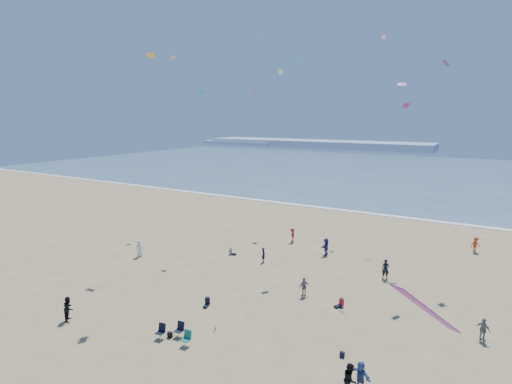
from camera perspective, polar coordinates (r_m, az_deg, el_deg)
The scene contains 12 objects.
ground at distance 25.29m, azimuth -14.55°, elevation -24.34°, with size 220.00×220.00×0.00m, color tan.
ocean at distance 111.25m, azimuth 22.47°, elevation 2.42°, with size 220.00×100.00×0.06m, color #476B84.
surf_line at distance 62.84m, azimuth 15.79°, elevation -2.95°, with size 220.00×1.20×0.08m, color white.
headland_far at distance 199.42m, azimuth 8.39°, elevation 6.84°, with size 110.00×20.00×3.20m, color #7A8EA8.
headland_near at distance 213.49m, azimuth -2.19°, elevation 7.03°, with size 40.00×14.00×2.00m, color #7A8EA8.
standing_flyers at distance 35.67m, azimuth 9.50°, elevation -11.77°, with size 36.07×32.64×1.84m.
seated_group at distance 29.24m, azimuth -3.26°, elevation -17.85°, with size 14.93×25.05×0.84m.
chair_cluster at distance 28.05m, azimuth -11.53°, elevation -19.20°, with size 2.66×1.46×1.00m.
white_tote at distance 29.48m, azimuth -13.17°, elevation -18.36°, with size 0.35×0.20×0.40m, color silver.
black_backpack at distance 28.61m, azimuth -12.20°, elevation -19.31°, with size 0.30×0.22×0.38m, color black.
navy_bag at distance 26.70m, azimuth 12.21°, elevation -21.73°, with size 0.28×0.18×0.34m, color black.
kites_aloft at distance 28.10m, azimuth 19.33°, elevation 10.76°, with size 41.22×43.25×27.23m.
Camera 1 is at (15.14, -14.28, 14.35)m, focal length 28.00 mm.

